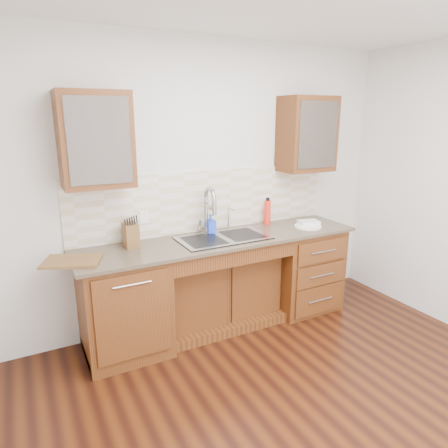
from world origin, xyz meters
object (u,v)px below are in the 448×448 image
knife_block (131,235)px  plate (308,226)px  cutting_board (72,261)px  soap_bottle (211,224)px  water_bottle (267,212)px

knife_block → plate: bearing=-6.8°
knife_block → cutting_board: knife_block is taller
plate → knife_block: 1.78m
plate → cutting_board: 2.27m
soap_bottle → water_bottle: (0.67, 0.03, 0.03)m
cutting_board → soap_bottle: bearing=9.1°
soap_bottle → water_bottle: size_ratio=0.74×
plate → soap_bottle: bearing=164.8°
plate → water_bottle: bearing=136.0°
soap_bottle → plate: soap_bottle is taller
cutting_board → knife_block: bearing=18.2°
water_bottle → cutting_board: bearing=-173.2°
water_bottle → plate: water_bottle is taller
water_bottle → knife_block: bearing=-177.4°
soap_bottle → knife_block: 0.79m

